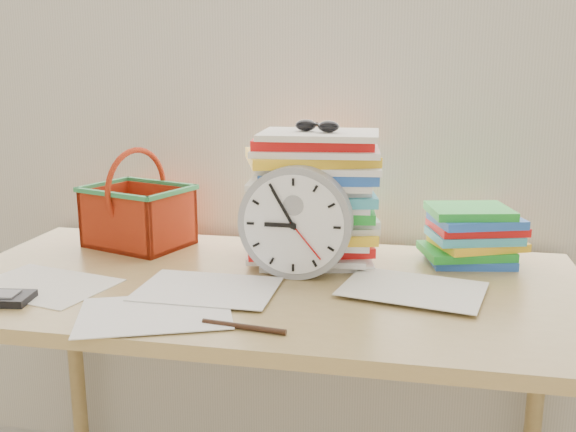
% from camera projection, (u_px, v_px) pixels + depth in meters
% --- Properties ---
extents(curtain, '(2.40, 0.01, 2.50)m').
position_uv_depth(curtain, '(296.00, 30.00, 1.65)').
color(curtain, beige).
rests_on(curtain, room_shell).
extents(desk, '(1.40, 0.70, 0.75)m').
position_uv_depth(desk, '(263.00, 313.00, 1.43)').
color(desk, '#A0844B').
rests_on(desk, ground).
extents(paper_stack, '(0.36, 0.32, 0.31)m').
position_uv_depth(paper_stack, '(313.00, 197.00, 1.53)').
color(paper_stack, white).
rests_on(paper_stack, desk).
extents(clock, '(0.25, 0.05, 0.25)m').
position_uv_depth(clock, '(296.00, 222.00, 1.41)').
color(clock, gray).
rests_on(clock, desk).
extents(sunglasses, '(0.15, 0.14, 0.03)m').
position_uv_depth(sunglasses, '(317.00, 126.00, 1.47)').
color(sunglasses, black).
rests_on(sunglasses, paper_stack).
extents(book_stack, '(0.28, 0.24, 0.14)m').
position_uv_depth(book_stack, '(473.00, 235.00, 1.53)').
color(book_stack, white).
rests_on(book_stack, desk).
extents(basket, '(0.30, 0.27, 0.25)m').
position_uv_depth(basket, '(137.00, 198.00, 1.66)').
color(basket, '#B83311').
rests_on(basket, desk).
extents(pen, '(0.16, 0.03, 0.01)m').
position_uv_depth(pen, '(244.00, 327.00, 1.15)').
color(pen, black).
rests_on(pen, desk).
extents(scattered_papers, '(1.26, 0.42, 0.02)m').
position_uv_depth(scattered_papers, '(263.00, 278.00, 1.41)').
color(scattered_papers, white).
rests_on(scattered_papers, desk).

